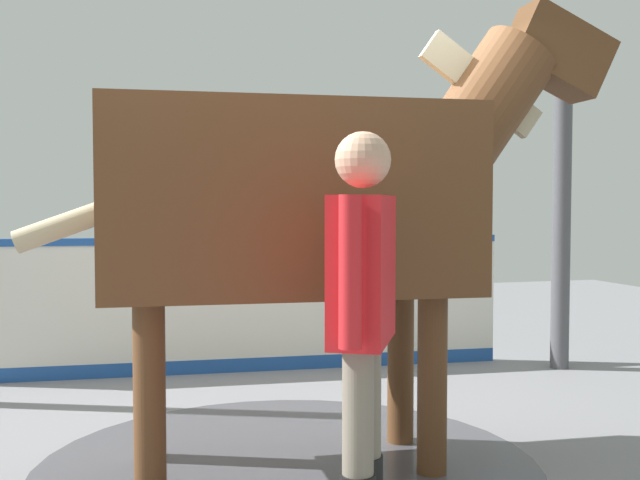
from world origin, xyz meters
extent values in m
cube|color=gray|center=(0.00, 0.00, -0.01)|extent=(16.00, 16.00, 0.02)
cylinder|color=#4C4C54|center=(0.39, 0.03, 0.00)|extent=(2.79, 2.79, 0.00)
cube|color=silver|center=(-2.01, 0.20, 0.55)|extent=(0.38, 4.61, 1.11)
cube|color=#1E4C99|center=(-2.01, 0.20, 1.14)|extent=(0.40, 4.61, 0.06)
cube|color=#1E4C99|center=(-2.01, 0.20, 0.06)|extent=(0.38, 4.61, 0.12)
cylinder|color=#4C4C51|center=(-1.39, 2.92, 1.46)|extent=(0.16, 0.16, 2.91)
cube|color=brown|center=(0.39, 0.03, 1.47)|extent=(1.13, 2.01, 1.00)
cylinder|color=brown|center=(0.17, 0.79, 0.49)|extent=(0.16, 0.16, 0.97)
cylinder|color=brown|center=(0.72, 0.75, 0.49)|extent=(0.16, 0.16, 0.97)
cylinder|color=brown|center=(0.07, -0.69, 0.49)|extent=(0.16, 0.16, 0.97)
cylinder|color=brown|center=(0.62, -0.72, 0.49)|extent=(0.16, 0.16, 0.97)
cylinder|color=brown|center=(0.47, 1.16, 1.98)|extent=(0.51, 0.89, 0.97)
cube|color=#C6B793|center=(0.47, 1.16, 2.13)|extent=(0.11, 0.74, 0.59)
cube|color=brown|center=(0.50, 1.62, 2.33)|extent=(0.32, 0.67, 0.56)
cylinder|color=#C6B793|center=(0.32, -1.04, 1.37)|extent=(0.17, 0.71, 0.35)
cylinder|color=slate|center=(1.53, 0.06, 0.61)|extent=(0.13, 0.13, 0.52)
cylinder|color=slate|center=(1.33, 0.17, 0.61)|extent=(0.13, 0.13, 0.52)
cube|color=red|center=(1.43, 0.11, 1.18)|extent=(0.55, 0.43, 0.62)
cylinder|color=red|center=(1.70, -0.03, 1.19)|extent=(0.09, 0.09, 0.59)
cylinder|color=red|center=(1.16, 0.25, 1.19)|extent=(0.09, 0.09, 0.59)
sphere|color=tan|center=(1.43, 0.11, 1.63)|extent=(0.24, 0.24, 0.24)
camera|label=1|loc=(4.42, -0.92, 1.45)|focal=42.54mm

